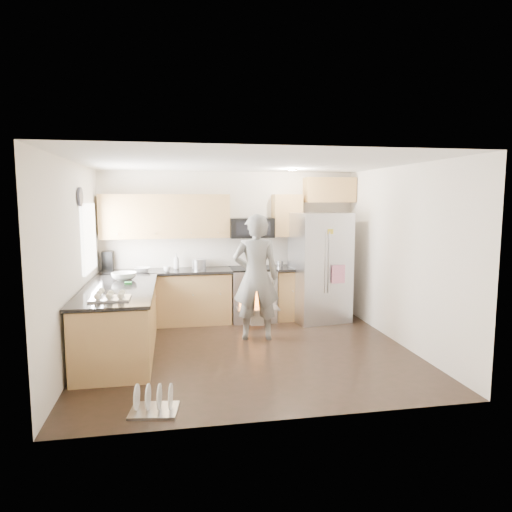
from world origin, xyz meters
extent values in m
plane|color=black|center=(0.00, 0.00, 0.00)|extent=(4.50, 4.50, 0.00)
cube|color=white|center=(0.00, 2.00, 1.30)|extent=(4.50, 0.04, 2.60)
cube|color=white|center=(0.00, -2.00, 1.30)|extent=(4.50, 0.04, 2.60)
cube|color=white|center=(-2.25, 0.00, 1.30)|extent=(0.04, 4.00, 2.60)
cube|color=white|center=(2.25, 0.00, 1.30)|extent=(0.04, 4.00, 2.60)
cube|color=white|center=(0.00, 0.00, 2.60)|extent=(4.50, 4.00, 0.04)
cube|color=white|center=(-2.23, 1.00, 1.55)|extent=(0.04, 1.00, 1.00)
cylinder|color=#F6E2C5|center=(0.90, 1.10, 2.58)|extent=(0.14, 0.14, 0.02)
cylinder|color=#474754|center=(-2.22, 0.45, 2.15)|extent=(0.03, 0.26, 0.26)
cube|color=#B38B47|center=(-1.12, 1.70, 0.43)|extent=(2.15, 0.60, 0.87)
cube|color=black|center=(-1.12, 1.69, 0.91)|extent=(2.19, 0.64, 0.04)
cube|color=#B38B47|center=(1.00, 1.70, 0.43)|extent=(0.50, 0.60, 0.87)
cube|color=black|center=(1.00, 1.69, 0.91)|extent=(0.54, 0.64, 0.04)
cube|color=#B38B47|center=(-1.12, 1.83, 1.83)|extent=(2.16, 0.33, 0.74)
cube|color=#B38B47|center=(1.00, 1.83, 1.83)|extent=(0.50, 0.33, 0.74)
cube|color=#B38B47|center=(1.78, 1.83, 2.28)|extent=(0.90, 0.33, 0.44)
imported|color=silver|center=(-1.52, 1.65, 0.96)|extent=(0.27, 0.27, 0.07)
imported|color=white|center=(-0.96, 1.82, 1.06)|extent=(0.10, 0.10, 0.27)
imported|color=white|center=(-1.11, 1.55, 0.97)|extent=(0.12, 0.12, 0.09)
cylinder|color=#B7B7BC|center=(-0.57, 1.80, 1.01)|extent=(0.24, 0.24, 0.16)
cube|color=black|center=(-2.10, 1.87, 1.09)|extent=(0.17, 0.21, 0.32)
cylinder|color=#B7B7BC|center=(0.87, 1.83, 0.97)|extent=(0.11, 0.11, 0.09)
cube|color=#B38B47|center=(-1.75, 0.25, 0.43)|extent=(0.90, 2.30, 0.87)
cube|color=black|center=(-1.75, 0.25, 0.91)|extent=(0.96, 2.36, 0.04)
imported|color=silver|center=(-1.73, 0.84, 0.98)|extent=(0.37, 0.37, 0.11)
cube|color=green|center=(-1.64, 0.51, 0.94)|extent=(0.10, 0.07, 0.03)
cube|color=#B7B7BC|center=(-1.76, -0.48, 0.97)|extent=(0.47, 0.36, 0.10)
cube|color=#B7B7BC|center=(0.35, 1.68, 0.45)|extent=(0.76, 0.62, 0.90)
cube|color=black|center=(0.35, 1.68, 0.92)|extent=(0.76, 0.60, 0.03)
cube|color=orange|center=(0.35, 1.36, 0.40)|extent=(0.56, 0.02, 0.34)
cube|color=#B7B7BC|center=(0.35, 1.20, 0.32)|extent=(0.70, 0.34, 0.03)
cube|color=silver|center=(0.35, 1.15, 0.18)|extent=(0.24, 0.03, 0.28)
cube|color=black|center=(0.35, 1.80, 1.62)|extent=(0.76, 0.40, 0.34)
cube|color=#B7B7BC|center=(1.50, 1.45, 0.94)|extent=(1.02, 0.85, 1.89)
cylinder|color=#B7B7BC|center=(1.47, 1.08, 1.08)|extent=(0.02, 0.02, 1.02)
cylinder|color=#B7B7BC|center=(1.53, 1.08, 1.08)|extent=(0.02, 0.02, 1.02)
cube|color=pink|center=(1.70, 1.09, 0.87)|extent=(0.24, 0.04, 0.31)
cube|color=#94ADED|center=(1.32, 1.09, 1.38)|extent=(0.18, 0.03, 0.23)
imported|color=gray|center=(0.21, 0.59, 0.95)|extent=(0.76, 0.56, 1.90)
cube|color=#B7B7BC|center=(-1.23, -1.61, 0.01)|extent=(0.51, 0.44, 0.03)
cylinder|color=white|center=(-1.39, -1.58, 0.16)|extent=(0.05, 0.26, 0.26)
cylinder|color=white|center=(-1.28, -1.60, 0.16)|extent=(0.05, 0.26, 0.26)
cylinder|color=white|center=(-1.17, -1.61, 0.16)|extent=(0.05, 0.26, 0.26)
cylinder|color=white|center=(-1.06, -1.63, 0.16)|extent=(0.05, 0.26, 0.26)
camera|label=1|loc=(-1.00, -6.06, 2.12)|focal=32.00mm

